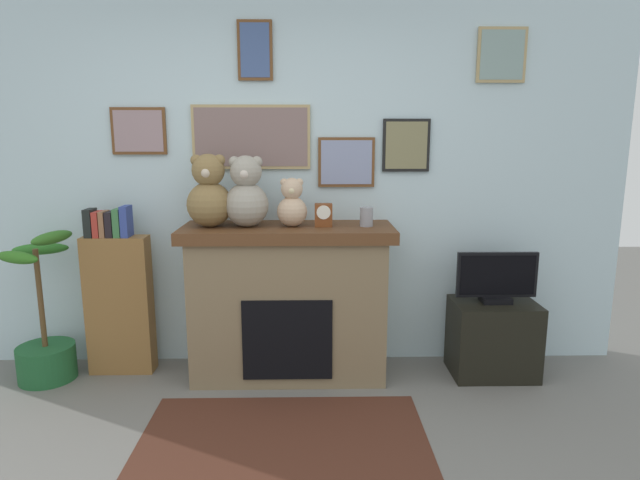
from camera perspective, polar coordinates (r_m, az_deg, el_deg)
name	(u,v)px	position (r m, az deg, el deg)	size (l,w,h in m)	color
back_wall	(268,186)	(3.91, -5.61, 5.76)	(5.20, 0.15, 2.60)	silver
fireplace	(289,301)	(3.74, -3.38, -6.48)	(1.43, 0.58, 1.07)	#7E6A4C
bookshelf	(119,298)	(4.03, -20.73, -5.83)	(0.44, 0.16, 1.20)	olive
potted_plant	(45,340)	(4.18, -27.33, -9.45)	(0.48, 0.49, 1.05)	#1E592D
tv_stand	(493,338)	(4.00, 17.98, -9.96)	(0.57, 0.40, 0.53)	black
television	(497,279)	(3.87, 18.37, -3.95)	(0.55, 0.14, 0.35)	black
area_rug	(283,447)	(3.11, -3.98, -21.24)	(1.61, 1.13, 0.01)	#4A271B
candle_jar	(366,217)	(3.60, 4.98, 2.49)	(0.09, 0.09, 0.13)	gray
mantel_clock	(323,215)	(3.58, 0.37, 2.69)	(0.12, 0.09, 0.15)	brown
teddy_bear_tan	(209,194)	(3.63, -11.76, 4.81)	(0.30, 0.30, 0.49)	olive
teddy_bear_brown	(246,195)	(3.59, -7.87, 4.79)	(0.29, 0.29, 0.47)	#9D9688
teddy_bear_grey	(292,205)	(3.57, -3.01, 3.78)	(0.20, 0.20, 0.33)	#CCAB8C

